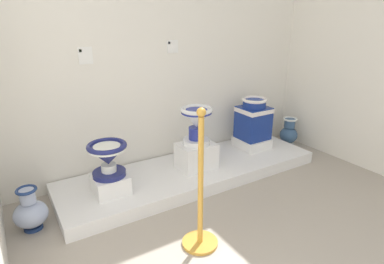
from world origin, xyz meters
TOP-DOWN VIEW (x-y plane):
  - wall_back at (1.76, 2.81)m, footprint 3.72×0.06m
  - display_platform at (1.76, 2.34)m, footprint 2.75×0.83m
  - plinth_block_leftmost at (0.86, 2.28)m, footprint 0.29×0.29m
  - antique_toilet_leftmost at (0.86, 2.28)m, footprint 0.34×0.34m
  - plinth_block_central_ornate at (1.78, 2.31)m, footprint 0.38×0.29m
  - antique_toilet_central_ornate at (1.78, 2.31)m, footprint 0.32×0.32m
  - plinth_block_slender_white at (2.65, 2.44)m, footprint 0.34×0.35m
  - antique_toilet_slender_white at (2.65, 2.44)m, footprint 0.34×0.32m
  - info_placard_first at (0.88, 2.77)m, footprint 0.13×0.01m
  - info_placard_second at (1.77, 2.77)m, footprint 0.13×0.01m
  - decorative_vase_companion at (0.20, 2.27)m, footprint 0.26×0.26m
  - decorative_vase_corner at (3.32, 2.46)m, footprint 0.23×0.23m
  - stanchion_post_near_left at (1.24, 1.41)m, footprint 0.27×0.27m

SIDE VIEW (x-z plane):
  - display_platform at x=1.76m, z-range 0.00..0.13m
  - decorative_vase_companion at x=0.20m, z-range -0.03..0.34m
  - decorative_vase_corner at x=3.32m, z-range -0.02..0.35m
  - plinth_block_slender_white at x=2.65m, z-range 0.13..0.24m
  - plinth_block_leftmost at x=0.86m, z-range 0.13..0.29m
  - plinth_block_central_ornate at x=1.78m, z-range 0.13..0.39m
  - stanchion_post_near_left at x=1.24m, z-range -0.22..0.84m
  - antique_toilet_leftmost at x=0.86m, z-range 0.33..0.63m
  - antique_toilet_slender_white at x=2.65m, z-range 0.24..0.73m
  - antique_toilet_central_ornate at x=1.78m, z-range 0.44..0.83m
  - info_placard_first at x=0.88m, z-range 1.20..1.36m
  - info_placard_second at x=1.77m, z-range 1.25..1.38m
  - wall_back at x=1.76m, z-range 0.00..3.10m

